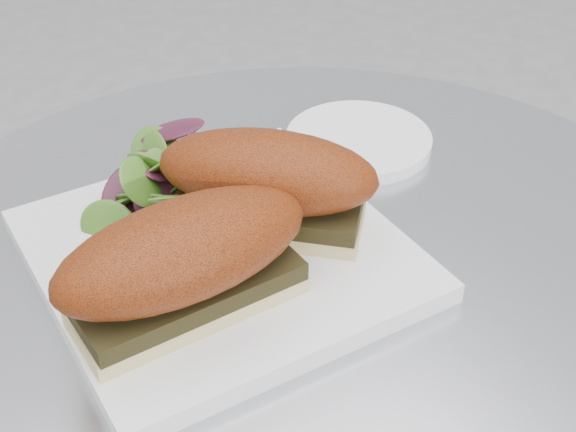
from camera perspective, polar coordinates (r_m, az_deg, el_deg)
name	(u,v)px	position (r m, az deg, el deg)	size (l,w,h in m)	color
plate	(220,254)	(0.61, -4.88, -2.74)	(0.26, 0.26, 0.02)	white
sandwich_left	(184,260)	(0.53, -7.38, -3.12)	(0.18, 0.09, 0.08)	tan
sandwich_right	(268,182)	(0.60, -1.46, 2.46)	(0.17, 0.17, 0.08)	tan
salad	(156,176)	(0.65, -9.40, 2.85)	(0.12, 0.12, 0.05)	#4D7E29
saucer	(359,140)	(0.75, 5.05, 5.38)	(0.14, 0.14, 0.01)	white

